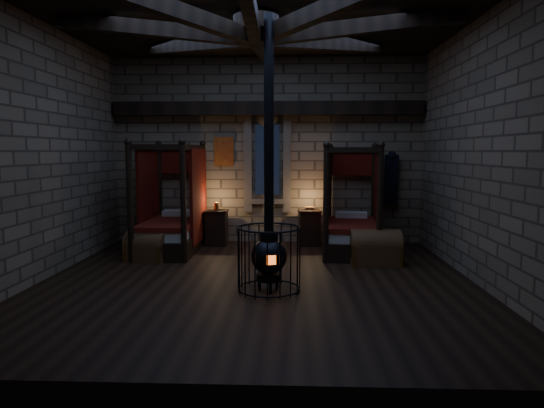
{
  "coord_description": "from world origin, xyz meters",
  "views": [
    {
      "loc": [
        0.56,
        -7.65,
        2.1
      ],
      "look_at": [
        0.22,
        0.6,
        1.2
      ],
      "focal_mm": 32.0,
      "sensor_mm": 36.0,
      "label": 1
    }
  ],
  "objects_px": {
    "trunk_right": "(375,249)",
    "bed_left": "(172,225)",
    "trunk_left": "(147,247)",
    "bed_right": "(351,227)",
    "stove": "(269,252)"
  },
  "relations": [
    {
      "from": "trunk_right",
      "to": "bed_left",
      "type": "bearing_deg",
      "value": 164.38
    },
    {
      "from": "trunk_left",
      "to": "bed_right",
      "type": "bearing_deg",
      "value": 24.46
    },
    {
      "from": "bed_left",
      "to": "trunk_right",
      "type": "bearing_deg",
      "value": -14.59
    },
    {
      "from": "trunk_left",
      "to": "stove",
      "type": "xyz_separation_m",
      "value": [
        2.45,
        -1.95,
        0.35
      ]
    },
    {
      "from": "trunk_left",
      "to": "stove",
      "type": "distance_m",
      "value": 3.15
    },
    {
      "from": "trunk_right",
      "to": "bed_right",
      "type": "bearing_deg",
      "value": 104.62
    },
    {
      "from": "bed_left",
      "to": "trunk_left",
      "type": "bearing_deg",
      "value": -105.09
    },
    {
      "from": "bed_left",
      "to": "trunk_right",
      "type": "height_order",
      "value": "bed_left"
    },
    {
      "from": "bed_left",
      "to": "trunk_left",
      "type": "height_order",
      "value": "bed_left"
    },
    {
      "from": "trunk_left",
      "to": "bed_left",
      "type": "bearing_deg",
      "value": 85.66
    },
    {
      "from": "bed_left",
      "to": "bed_right",
      "type": "xyz_separation_m",
      "value": [
        3.77,
        0.03,
        -0.01
      ]
    },
    {
      "from": "bed_right",
      "to": "trunk_right",
      "type": "relative_size",
      "value": 2.37
    },
    {
      "from": "bed_left",
      "to": "stove",
      "type": "distance_m",
      "value": 3.63
    },
    {
      "from": "trunk_left",
      "to": "trunk_right",
      "type": "xyz_separation_m",
      "value": [
        4.34,
        -0.15,
        0.04
      ]
    },
    {
      "from": "bed_right",
      "to": "trunk_right",
      "type": "xyz_separation_m",
      "value": [
        0.3,
        -1.11,
        -0.24
      ]
    }
  ]
}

